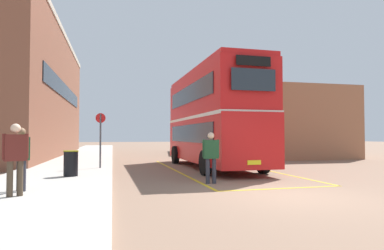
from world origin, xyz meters
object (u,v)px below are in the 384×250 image
at_px(double_decker_bus, 212,117).
at_px(pedestrian_waiting_far, 21,154).
at_px(bus_stop_sign, 100,135).
at_px(single_deck_bus, 198,135).
at_px(pedestrian_waiting_near, 15,154).
at_px(litter_bin, 71,163).
at_px(pedestrian_boarding, 211,154).

bearing_deg(double_decker_bus, pedestrian_waiting_far, -138.34).
height_order(pedestrian_waiting_far, bus_stop_sign, bus_stop_sign).
bearing_deg(pedestrian_waiting_far, single_deck_bus, 64.28).
distance_m(pedestrian_waiting_near, litter_bin, 4.04).
bearing_deg(double_decker_bus, pedestrian_waiting_near, -134.59).
bearing_deg(pedestrian_boarding, double_decker_bus, 72.61).
bearing_deg(litter_bin, double_decker_bus, 27.48).
bearing_deg(pedestrian_waiting_near, double_decker_bus, 45.41).
distance_m(pedestrian_waiting_far, litter_bin, 3.25).
distance_m(pedestrian_boarding, pedestrian_waiting_far, 5.61).
relative_size(double_decker_bus, pedestrian_waiting_far, 5.88).
height_order(pedestrian_waiting_near, litter_bin, pedestrian_waiting_near).
xyz_separation_m(pedestrian_boarding, bus_stop_sign, (-3.72, 4.95, 0.65)).
height_order(pedestrian_waiting_far, litter_bin, pedestrian_waiting_far).
xyz_separation_m(pedestrian_waiting_far, litter_bin, (0.87, 3.10, -0.49)).
height_order(single_deck_bus, pedestrian_waiting_near, single_deck_bus).
bearing_deg(pedestrian_waiting_near, litter_bin, 78.37).
xyz_separation_m(pedestrian_boarding, pedestrian_waiting_far, (-5.50, -1.10, 0.11)).
bearing_deg(pedestrian_waiting_far, double_decker_bus, 41.66).
height_order(double_decker_bus, litter_bin, double_decker_bus).
xyz_separation_m(single_deck_bus, pedestrian_waiting_far, (-10.17, -21.11, -0.55)).
bearing_deg(pedestrian_boarding, pedestrian_waiting_near, -160.51).
distance_m(pedestrian_boarding, pedestrian_waiting_near, 5.77).
xyz_separation_m(double_decker_bus, pedestrian_boarding, (-1.65, -5.26, -1.53)).
height_order(double_decker_bus, pedestrian_waiting_near, double_decker_bus).
distance_m(double_decker_bus, pedestrian_waiting_far, 9.67).
bearing_deg(litter_bin, pedestrian_waiting_far, -105.74).
distance_m(double_decker_bus, pedestrian_waiting_near, 10.18).
xyz_separation_m(pedestrian_waiting_near, litter_bin, (0.81, 3.92, -0.54)).
relative_size(double_decker_bus, pedestrian_waiting_near, 5.62).
bearing_deg(pedestrian_boarding, litter_bin, 156.67).
xyz_separation_m(litter_bin, bus_stop_sign, (0.91, 2.96, 1.03)).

